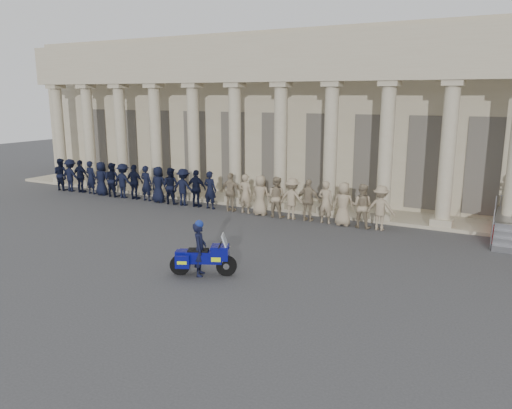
{
  "coord_description": "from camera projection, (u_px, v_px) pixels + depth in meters",
  "views": [
    {
      "loc": [
        9.25,
        -14.33,
        5.71
      ],
      "look_at": [
        0.51,
        2.05,
        1.6
      ],
      "focal_mm": 35.0,
      "sensor_mm": 36.0,
      "label": 1
    }
  ],
  "objects": [
    {
      "name": "motorcycle",
      "position": [
        204.0,
        257.0,
        15.98
      ],
      "size": [
        2.02,
        1.32,
        1.39
      ],
      "rotation": [
        0.0,
        0.0,
        0.43
      ],
      "color": "black",
      "rests_on": "ground"
    },
    {
      "name": "building",
      "position": [
        349.0,
        115.0,
        29.55
      ],
      "size": [
        40.0,
        12.5,
        9.0
      ],
      "color": "tan",
      "rests_on": "ground"
    },
    {
      "name": "ground",
      "position": [
        217.0,
        258.0,
        17.83
      ],
      "size": [
        90.0,
        90.0,
        0.0
      ],
      "primitive_type": "plane",
      "color": "#39393C",
      "rests_on": "ground"
    },
    {
      "name": "rider",
      "position": [
        200.0,
        248.0,
        15.92
      ],
      "size": [
        0.65,
        0.75,
        1.84
      ],
      "rotation": [
        0.0,
        0.0,
        2.0
      ],
      "color": "black",
      "rests_on": "ground"
    },
    {
      "name": "officer_rank",
      "position": [
        193.0,
        188.0,
        25.76
      ],
      "size": [
        20.54,
        0.73,
        1.94
      ],
      "color": "black",
      "rests_on": "ground"
    }
  ]
}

